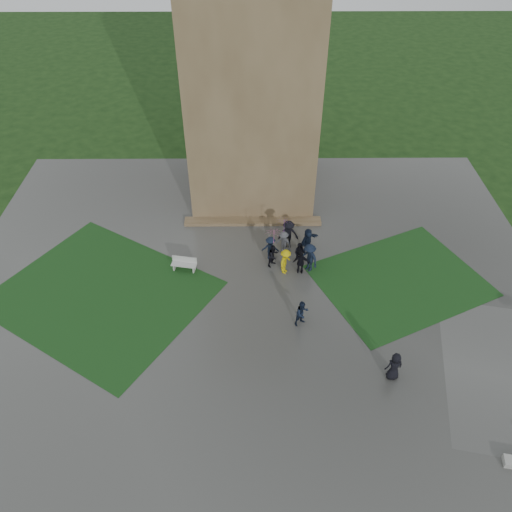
{
  "coord_description": "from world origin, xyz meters",
  "views": [
    {
      "loc": [
        0.02,
        -15.79,
        20.0
      ],
      "look_at": [
        0.18,
        5.86,
        1.2
      ],
      "focal_mm": 35.0,
      "sensor_mm": 36.0,
      "label": 1
    }
  ],
  "objects_px": {
    "pedestrian_mid": "(302,313)",
    "pedestrian_near": "(394,366)",
    "tower": "(252,62)",
    "bench": "(184,264)"
  },
  "relations": [
    {
      "from": "tower",
      "to": "pedestrian_mid",
      "type": "height_order",
      "value": "tower"
    },
    {
      "from": "bench",
      "to": "tower",
      "type": "bearing_deg",
      "value": 75.85
    },
    {
      "from": "pedestrian_near",
      "to": "tower",
      "type": "bearing_deg",
      "value": -77.64
    },
    {
      "from": "bench",
      "to": "pedestrian_near",
      "type": "height_order",
      "value": "pedestrian_near"
    },
    {
      "from": "tower",
      "to": "pedestrian_near",
      "type": "xyz_separation_m",
      "value": [
        6.59,
        -16.64,
        -8.16
      ]
    },
    {
      "from": "tower",
      "to": "bench",
      "type": "relative_size",
      "value": 11.66
    },
    {
      "from": "pedestrian_mid",
      "to": "pedestrian_near",
      "type": "height_order",
      "value": "pedestrian_near"
    },
    {
      "from": "tower",
      "to": "pedestrian_near",
      "type": "bearing_deg",
      "value": -68.38
    },
    {
      "from": "bench",
      "to": "pedestrian_near",
      "type": "bearing_deg",
      "value": -25.68
    },
    {
      "from": "bench",
      "to": "pedestrian_mid",
      "type": "height_order",
      "value": "pedestrian_mid"
    }
  ]
}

